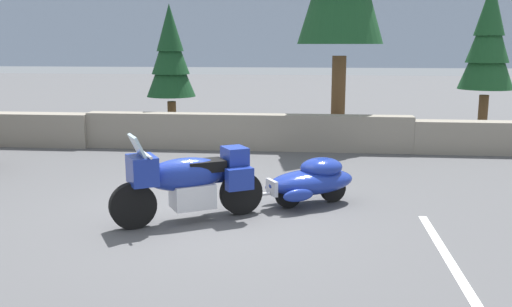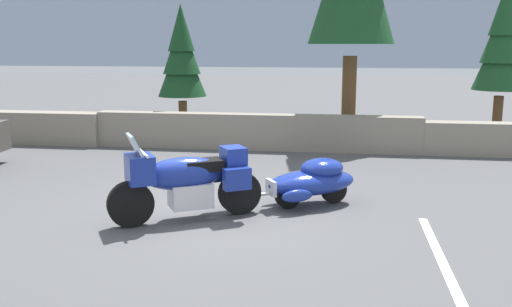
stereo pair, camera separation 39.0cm
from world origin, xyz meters
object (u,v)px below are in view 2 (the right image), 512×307
at_px(pine_tree_secondary, 182,56).
at_px(pine_tree_far_right, 503,41).
at_px(touring_motorcycle, 186,179).
at_px(car_shaped_trailer, 312,180).

xyz_separation_m(pine_tree_secondary, pine_tree_far_right, (8.36, 0.84, 0.38)).
height_order(touring_motorcycle, car_shaped_trailer, touring_motorcycle).
bearing_deg(car_shaped_trailer, touring_motorcycle, -149.36).
relative_size(touring_motorcycle, pine_tree_secondary, 0.57).
height_order(car_shaped_trailer, pine_tree_far_right, pine_tree_far_right).
height_order(car_shaped_trailer, pine_tree_secondary, pine_tree_secondary).
bearing_deg(pine_tree_far_right, touring_motorcycle, -128.69).
bearing_deg(car_shaped_trailer, pine_tree_secondary, 122.66).
relative_size(car_shaped_trailer, pine_tree_far_right, 0.49).
xyz_separation_m(touring_motorcycle, pine_tree_secondary, (-2.05, 7.04, 1.64)).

